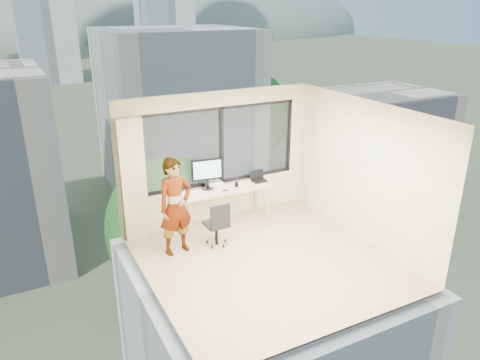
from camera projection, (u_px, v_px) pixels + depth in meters
floor at (267, 261)px, 7.87m from camera, size 4.00×4.00×0.01m
ceiling at (270, 112)px, 6.94m from camera, size 4.00×4.00×0.01m
wall_front at (349, 245)px, 5.75m from camera, size 4.00×0.01×2.60m
wall_left at (148, 215)px, 6.55m from camera, size 0.01×4.00×2.60m
wall_right at (364, 172)px, 8.26m from camera, size 0.01×4.00×2.60m
window_wall at (219, 146)px, 9.01m from camera, size 3.30×0.16×1.55m
curtain at (133, 180)px, 8.28m from camera, size 0.45×0.14×2.30m
desk at (225, 206)px, 9.11m from camera, size 1.80×0.60×0.75m
chair at (216, 223)px, 8.27m from camera, size 0.45×0.45×0.87m
person at (176, 206)px, 7.88m from camera, size 0.70×0.53×1.74m
monitor at (207, 174)px, 8.86m from camera, size 0.63×0.21×0.62m
game_console at (214, 183)px, 9.13m from camera, size 0.31×0.27×0.07m
laptop at (260, 177)px, 9.30m from camera, size 0.31×0.33×0.20m
cellphone at (225, 190)px, 8.87m from camera, size 0.12×0.07×0.01m
pen_cup at (237, 184)px, 9.06m from camera, size 0.09×0.09×0.09m
handbag at (255, 174)px, 9.45m from camera, size 0.29×0.21×0.20m
exterior_ground at (18, 83)px, 112.44m from camera, size 400.00×400.00×0.04m
near_bldg_b at (178, 111)px, 46.68m from camera, size 14.00×13.00×16.00m
near_bldg_c at (378, 141)px, 47.17m from camera, size 12.00×10.00×10.00m
far_tower_b at (44, 18)px, 110.48m from camera, size 13.00×13.00×30.00m
far_tower_c at (164, 22)px, 143.63m from camera, size 15.00×15.00×26.00m
hill_b at (158, 32)px, 321.15m from camera, size 300.00×220.00×96.00m
tree_b at (171, 243)px, 27.92m from camera, size 7.60×7.60×9.00m
tree_c at (254, 124)px, 53.70m from camera, size 8.40×8.40×10.00m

